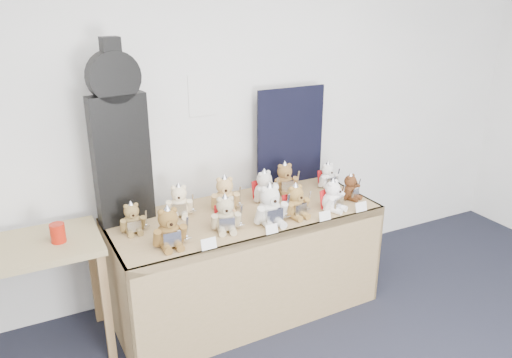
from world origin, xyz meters
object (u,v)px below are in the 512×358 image
red_cup (58,233)px  teddy_back_centre_left (225,195)px  display_table (249,238)px  side_table (19,267)px  teddy_front_left (225,215)px  teddy_front_far_left (169,229)px  teddy_front_far_right (333,197)px  guitar_case (119,137)px  teddy_back_centre_right (265,188)px  teddy_back_right (285,180)px  teddy_back_end (328,176)px  teddy_front_right (296,202)px  teddy_front_centre (270,207)px  teddy_back_left (179,202)px  teddy_back_far_left (132,219)px  teddy_front_end (351,188)px

red_cup → teddy_back_centre_left: (1.12, 0.04, 0.03)m
display_table → side_table: 1.47m
teddy_front_left → display_table: bearing=41.1°
teddy_front_far_left → teddy_front_far_right: bearing=0.8°
guitar_case → teddy_back_centre_left: size_ratio=4.28×
guitar_case → teddy_back_centre_left: bearing=-19.0°
teddy_back_centre_right → teddy_back_right: bearing=5.8°
red_cup → teddy_front_left: 1.03m
teddy_front_left → teddy_back_end: 1.07m
side_table → teddy_front_right: teddy_front_right is taller
display_table → teddy_back_centre_left: 0.35m
teddy_front_centre → teddy_back_left: size_ratio=1.24×
teddy_back_centre_right → teddy_back_left: bearing=161.4°
teddy_front_far_left → teddy_back_far_left: size_ratio=1.26×
teddy_back_centre_right → teddy_front_right: bearing=-93.5°
teddy_front_far_right → teddy_back_end: 0.44m
teddy_front_far_right → teddy_back_centre_right: bearing=111.6°
teddy_front_left → teddy_front_right: size_ratio=1.02×
side_table → teddy_back_far_left: teddy_back_far_left is taller
teddy_back_left → teddy_back_centre_right: teddy_back_centre_right is taller
teddy_front_left → teddy_back_left: teddy_front_left is taller
teddy_back_left → teddy_front_far_left: bearing=-98.4°
teddy_back_centre_right → teddy_back_centre_left: bearing=167.5°
teddy_front_centre → teddy_back_left: 0.64m
display_table → teddy_back_right: size_ratio=7.11×
teddy_back_centre_left → teddy_back_centre_right: bearing=17.1°
guitar_case → teddy_back_far_left: guitar_case is taller
guitar_case → red_cup: size_ratio=10.10×
teddy_front_centre → teddy_back_far_left: size_ratio=1.38×
teddy_front_right → teddy_back_left: size_ratio=1.03×
teddy_front_far_right → teddy_back_end: teddy_front_far_right is taller
teddy_front_end → teddy_back_left: (-1.23, 0.29, 0.01)m
teddy_front_end → teddy_back_left: bearing=144.9°
red_cup → teddy_back_right: bearing=4.4°
teddy_front_right → teddy_back_far_left: size_ratio=1.15×
red_cup → teddy_front_left: size_ratio=0.44×
teddy_front_far_right → teddy_back_centre_right: (-0.36, 0.35, 0.01)m
teddy_front_end → teddy_back_end: (-0.02, 0.27, 0.00)m
display_table → teddy_front_far_right: 0.65m
teddy_front_far_left → teddy_back_right: teddy_front_far_left is taller
teddy_front_right → display_table: bearing=144.6°
display_table → teddy_front_far_left: size_ratio=6.61×
side_table → teddy_back_right: size_ratio=3.64×
teddy_back_end → guitar_case: bearing=174.2°
red_cup → teddy_front_left: teddy_front_left is taller
teddy_front_right → teddy_front_end: teddy_front_right is taller
teddy_front_end → teddy_front_far_right: bearing=-176.9°
teddy_back_left → teddy_back_far_left: 0.37m
display_table → teddy_back_far_left: teddy_back_far_left is taller
teddy_back_end → teddy_back_centre_right: bearing=-179.5°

